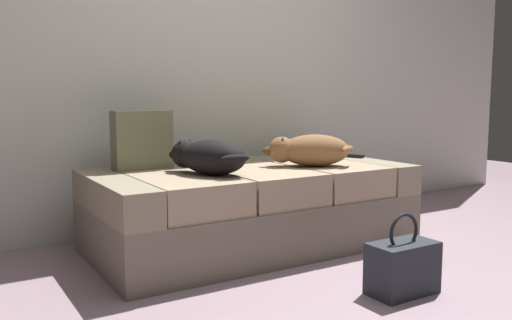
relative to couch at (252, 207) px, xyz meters
name	(u,v)px	position (x,y,z in m)	size (l,w,h in m)	color
ground_plane	(384,307)	(0.00, -1.11, -0.24)	(10.00, 10.00, 0.00)	gray
back_wall	(198,23)	(0.00, 0.72, 1.16)	(6.40, 0.10, 2.80)	silver
couch	(252,207)	(0.00, 0.00, 0.00)	(1.87, 0.95, 0.48)	#756A5C
dog_dark	(207,157)	(-0.34, -0.10, 0.34)	(0.38, 0.54, 0.19)	black
dog_tan	(309,150)	(0.33, -0.13, 0.34)	(0.54, 0.41, 0.19)	#8C603B
tv_remote	(353,156)	(0.86, 0.07, 0.25)	(0.04, 0.15, 0.02)	black
throw_pillow	(142,140)	(-0.58, 0.27, 0.41)	(0.34, 0.12, 0.34)	#6F6F4F
handbag	(403,267)	(0.18, -1.04, -0.11)	(0.32, 0.18, 0.38)	#292C34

